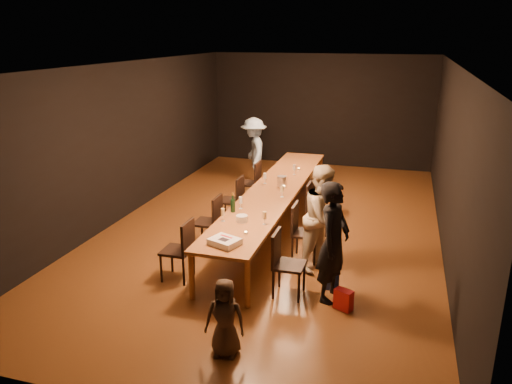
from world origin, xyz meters
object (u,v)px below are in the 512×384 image
(chair_right_0, at_px, (289,264))
(woman_birthday, at_px, (333,242))
(champagne_bottle, at_px, (233,202))
(table, at_px, (274,192))
(man_blue, at_px, (254,152))
(chair_right_3, at_px, (329,189))
(birthday_cake, at_px, (225,242))
(plate_stack, at_px, (242,218))
(child, at_px, (225,318))
(chair_right_2, at_px, (319,208))
(ice_bucket, at_px, (282,181))
(woman_tan, at_px, (324,218))
(chair_left_0, at_px, (177,250))
(chair_left_3, at_px, (249,183))
(chair_left_2, at_px, (231,200))
(chair_left_1, at_px, (207,222))
(chair_right_1, at_px, (306,233))

(chair_right_0, relative_size, woman_birthday, 0.55)
(woman_birthday, height_order, champagne_bottle, woman_birthday)
(table, relative_size, champagne_bottle, 18.53)
(table, bearing_deg, man_blue, 114.54)
(chair_right_3, relative_size, champagne_bottle, 2.87)
(chair_right_3, height_order, birthday_cake, chair_right_3)
(table, distance_m, plate_stack, 1.73)
(child, xyz_separation_m, plate_stack, (-0.52, 2.20, 0.33))
(chair_right_3, bearing_deg, chair_right_2, -0.00)
(table, height_order, ice_bucket, ice_bucket)
(plate_stack, xyz_separation_m, champagne_bottle, (-0.27, 0.37, 0.11))
(chair_right_0, distance_m, woman_tan, 1.11)
(ice_bucket, bearing_deg, chair_right_2, -18.16)
(chair_right_2, relative_size, chair_left_0, 1.00)
(chair_left_3, height_order, woman_tan, woman_tan)
(champagne_bottle, bearing_deg, man_blue, 101.94)
(plate_stack, bearing_deg, woman_birthday, -21.81)
(chair_left_0, xyz_separation_m, woman_tan, (2.00, 1.00, 0.36))
(woman_tan, height_order, man_blue, woman_tan)
(woman_birthday, height_order, ice_bucket, woman_birthday)
(woman_birthday, bearing_deg, birthday_cake, 115.39)
(chair_left_3, relative_size, child, 1.00)
(chair_left_2, height_order, birthday_cake, chair_left_2)
(chair_right_3, xyz_separation_m, champagne_bottle, (-1.18, -2.56, 0.45))
(chair_right_0, distance_m, man_blue, 5.32)
(table, bearing_deg, chair_left_1, -125.31)
(chair_right_0, height_order, chair_right_3, same)
(chair_right_1, xyz_separation_m, woman_tan, (0.30, -0.20, 0.36))
(chair_left_0, bearing_deg, child, -139.43)
(table, relative_size, man_blue, 3.67)
(chair_left_1, distance_m, champagne_bottle, 0.70)
(chair_right_3, bearing_deg, table, -35.31)
(chair_left_3, bearing_deg, woman_birthday, -147.08)
(ice_bucket, bearing_deg, woman_birthday, -62.45)
(chair_right_0, relative_size, birthday_cake, 1.97)
(table, height_order, man_blue, man_blue)
(chair_right_0, xyz_separation_m, birthday_cake, (-0.86, -0.23, 0.33))
(chair_right_3, height_order, champagne_bottle, champagne_bottle)
(woman_tan, xyz_separation_m, champagne_bottle, (-1.48, 0.04, 0.09))
(chair_left_2, relative_size, champagne_bottle, 2.87)
(child, bearing_deg, woman_tan, 68.08)
(champagne_bottle, bearing_deg, woman_birthday, -28.79)
(plate_stack, height_order, champagne_bottle, champagne_bottle)
(chair_right_2, bearing_deg, woman_birthday, 14.07)
(table, height_order, champagne_bottle, champagne_bottle)
(ice_bucket, bearing_deg, man_blue, 118.64)
(chair_left_3, relative_size, man_blue, 0.57)
(child, relative_size, champagne_bottle, 2.88)
(man_blue, bearing_deg, chair_left_0, -20.18)
(chair_right_2, relative_size, chair_left_3, 1.00)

